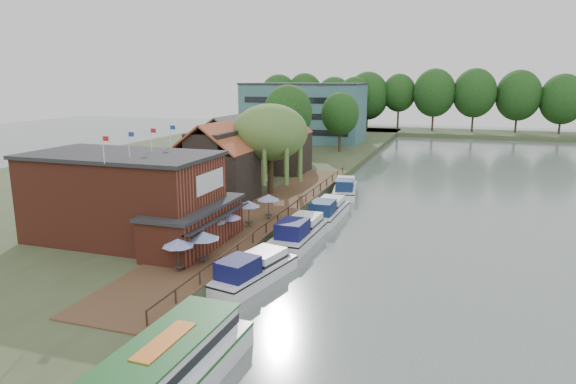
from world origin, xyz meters
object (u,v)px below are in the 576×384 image
(cruiser_1, at_px, (300,229))
(cottage_a, at_px, (215,162))
(cruiser_3, at_px, (345,186))
(tour_boat, at_px, (158,376))
(cottage_b, at_px, (229,149))
(umbrella_5, at_px, (268,207))
(umbrella_2, at_px, (214,230))
(umbrella_3, at_px, (228,226))
(cruiser_2, at_px, (327,208))
(pub, at_px, (144,198))
(hotel_block, at_px, (304,112))
(umbrella_0, at_px, (179,255))
(umbrella_1, at_px, (203,247))
(cruiser_0, at_px, (253,267))
(umbrella_4, at_px, (249,213))
(swan, at_px, (218,318))
(willow, at_px, (270,149))
(cottage_c, at_px, (282,143))

(cruiser_1, bearing_deg, cottage_a, 147.55)
(cruiser_3, xyz_separation_m, tour_boat, (1.26, -43.86, 0.28))
(cottage_b, height_order, umbrella_5, cottage_b)
(umbrella_2, relative_size, tour_boat, 0.18)
(umbrella_3, xyz_separation_m, cruiser_2, (5.29, 12.54, -1.12))
(umbrella_5, bearing_deg, pub, -127.66)
(pub, height_order, hotel_block, hotel_block)
(umbrella_0, bearing_deg, umbrella_5, 86.07)
(umbrella_1, bearing_deg, cottage_a, 113.73)
(umbrella_0, relative_size, umbrella_2, 1.00)
(umbrella_5, bearing_deg, cruiser_3, 77.81)
(umbrella_0, height_order, cruiser_0, umbrella_0)
(umbrella_1, bearing_deg, cruiser_0, 4.69)
(cottage_b, relative_size, cruiser_2, 0.99)
(umbrella_4, xyz_separation_m, umbrella_5, (0.78, 2.94, 0.00))
(cottage_b, height_order, swan, cottage_b)
(hotel_block, distance_m, cruiser_2, 59.85)
(umbrella_0, height_order, umbrella_5, same)
(cottage_a, height_order, umbrella_0, cottage_a)
(cottage_a, height_order, swan, cottage_a)
(umbrella_2, bearing_deg, pub, -173.11)
(willow, bearing_deg, umbrella_1, -81.30)
(hotel_block, xyz_separation_m, umbrella_0, (14.24, -76.38, -4.86))
(cruiser_1, xyz_separation_m, cruiser_2, (0.43, 8.13, -0.06))
(cottage_a, xyz_separation_m, cruiser_0, (11.79, -18.06, -4.11))
(cottage_b, bearing_deg, cottage_a, -73.30)
(umbrella_5, relative_size, tour_boat, 0.18)
(pub, relative_size, umbrella_1, 8.27)
(umbrella_4, height_order, umbrella_5, same)
(pub, distance_m, cottage_b, 25.33)
(cottage_a, bearing_deg, cruiser_2, -0.95)
(umbrella_4, bearing_deg, cruiser_1, 2.53)
(hotel_block, height_order, cruiser_3, hotel_block)
(hotel_block, distance_m, cruiser_0, 76.64)
(umbrella_0, xyz_separation_m, tour_boat, (5.96, -12.02, -0.87))
(hotel_block, bearing_deg, umbrella_5, -76.09)
(cottage_b, bearing_deg, umbrella_5, -54.20)
(hotel_block, xyz_separation_m, cottage_c, (8.00, -37.00, -1.90))
(hotel_block, relative_size, cruiser_3, 2.69)
(umbrella_0, xyz_separation_m, umbrella_4, (0.23, 11.84, 0.00))
(umbrella_3, bearing_deg, umbrella_1, -82.89)
(pub, xyz_separation_m, cottage_c, (0.00, 34.00, 0.60))
(cruiser_0, bearing_deg, hotel_block, 116.39)
(cottage_b, relative_size, umbrella_1, 3.97)
(umbrella_2, bearing_deg, hotel_block, 101.19)
(umbrella_1, xyz_separation_m, cruiser_1, (4.15, 10.03, -1.06))
(umbrella_3, xyz_separation_m, swan, (4.74, -11.66, -2.07))
(pub, height_order, cruiser_0, pub)
(cottage_c, relative_size, umbrella_3, 3.58)
(cottage_a, xyz_separation_m, umbrella_0, (7.24, -20.38, -2.96))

